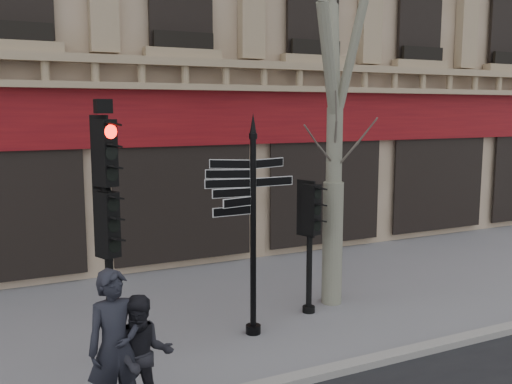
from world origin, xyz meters
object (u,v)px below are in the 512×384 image
fingerpost (253,188)px  traffic_signal_secondary (310,224)px  pedestrian_a (116,347)px  pedestrian_b (143,357)px  traffic_signal_main (106,198)px

fingerpost → traffic_signal_secondary: 1.67m
fingerpost → traffic_signal_secondary: fingerpost is taller
pedestrian_a → pedestrian_b: 0.38m
fingerpost → pedestrian_b: size_ratio=2.40×
traffic_signal_secondary → pedestrian_a: (-4.09, -2.25, -0.74)m
traffic_signal_secondary → traffic_signal_main: bearing=166.7°
traffic_signal_main → traffic_signal_secondary: size_ratio=1.61×
pedestrian_a → pedestrian_b: bearing=-5.5°
fingerpost → pedestrian_a: fingerpost is taller
traffic_signal_secondary → pedestrian_b: bearing=-167.3°
traffic_signal_secondary → fingerpost: bearing=-179.7°
pedestrian_a → traffic_signal_main: bearing=74.4°
fingerpost → pedestrian_b: bearing=-134.6°
traffic_signal_main → pedestrian_b: size_ratio=2.53×
traffic_signal_secondary → pedestrian_a: 4.73m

